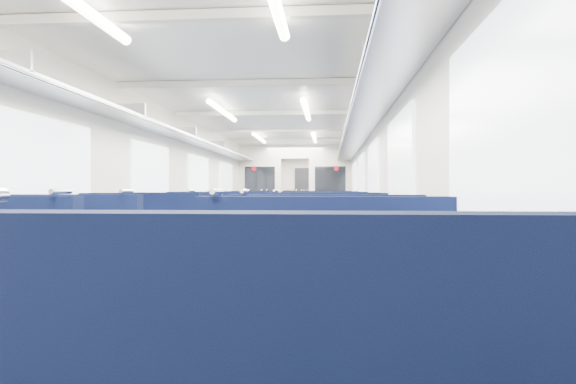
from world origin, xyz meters
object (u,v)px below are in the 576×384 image
(seat_21, at_px, (328,222))
(seat_25, at_px, (328,217))
(seat_6, at_px, (133,288))
(seat_10, at_px, (203,253))
(seat_22, at_px, (271,219))
(seat_20, at_px, (265,222))
(seat_5, at_px, (326,331))
(seat_26, at_px, (279,215))
(seat_8, at_px, (175,267))
(seat_27, at_px, (329,215))
(seat_14, at_px, (234,237))
(seat_4, at_px, (65,322))
(seat_18, at_px, (253,228))
(seat_11, at_px, (328,254))
(seat_23, at_px, (328,219))
(seat_12, at_px, (220,245))
(seat_24, at_px, (275,217))
(end_door, at_px, (305,196))
(seat_7, at_px, (327,287))
(seat_15, at_px, (328,238))
(seat_19, at_px, (328,228))
(seat_17, at_px, (328,233))
(bulkhead, at_px, (295,189))
(seat_13, at_px, (328,245))
(seat_9, at_px, (327,268))
(seat_16, at_px, (244,232))

(seat_21, xyz_separation_m, seat_25, (0.00, 2.38, 0.00))
(seat_6, bearing_deg, seat_10, 90.00)
(seat_22, bearing_deg, seat_20, -90.00)
(seat_5, relative_size, seat_10, 1.00)
(seat_10, height_order, seat_26, same)
(seat_8, distance_m, seat_27, 11.28)
(seat_14, distance_m, seat_20, 4.32)
(seat_4, distance_m, seat_18, 7.98)
(seat_8, bearing_deg, seat_11, 37.43)
(seat_23, distance_m, seat_27, 2.13)
(seat_12, bearing_deg, seat_4, -90.00)
(seat_8, xyz_separation_m, seat_24, (0.00, 10.16, 0.00))
(seat_5, xyz_separation_m, seat_14, (-1.66, 5.81, 0.00))
(seat_5, height_order, seat_6, same)
(end_door, height_order, seat_5, end_door)
(seat_5, relative_size, seat_7, 1.00)
(end_door, distance_m, seat_8, 12.67)
(seat_15, distance_m, seat_23, 5.59)
(seat_14, relative_size, seat_19, 1.00)
(seat_10, distance_m, seat_11, 1.66)
(seat_17, height_order, seat_27, same)
(seat_4, bearing_deg, seat_14, 90.00)
(seat_4, distance_m, seat_19, 8.21)
(seat_4, bearing_deg, bulkhead, 84.97)
(seat_17, bearing_deg, seat_10, -116.37)
(seat_13, bearing_deg, seat_5, -90.00)
(seat_9, distance_m, seat_15, 3.38)
(seat_21, bearing_deg, seat_10, -104.28)
(seat_24, bearing_deg, seat_8, -90.00)
(seat_11, distance_m, seat_24, 9.05)
(end_door, relative_size, seat_21, 1.63)
(seat_16, distance_m, seat_24, 5.66)
(seat_4, relative_size, seat_18, 1.00)
(end_door, relative_size, seat_18, 1.63)
(seat_12, distance_m, seat_18, 3.45)
(seat_7, relative_size, seat_26, 1.00)
(seat_15, relative_size, seat_25, 1.00)
(seat_10, height_order, seat_17, same)
(seat_17, xyz_separation_m, seat_20, (-1.66, 3.19, 0.00))
(seat_5, distance_m, seat_12, 4.89)
(seat_8, xyz_separation_m, seat_25, (1.66, 10.12, 0.00))
(seat_4, relative_size, seat_15, 1.00)
(seat_9, xyz_separation_m, seat_24, (-1.66, 10.11, 0.00))
(seat_22, bearing_deg, seat_7, -80.63)
(seat_6, distance_m, seat_23, 10.36)
(seat_11, xyz_separation_m, seat_19, (0.00, 4.46, 0.00))
(seat_20, height_order, seat_23, same)
(seat_14, xyz_separation_m, seat_27, (1.66, 7.72, 0.00))
(seat_18, distance_m, seat_22, 3.36)
(end_door, distance_m, seat_23, 3.75)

